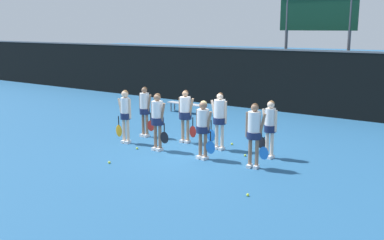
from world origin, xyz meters
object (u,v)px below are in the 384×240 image
at_px(player_2, 203,124).
at_px(player_6, 220,116).
at_px(tennis_ball_4, 109,162).
at_px(tennis_ball_3, 245,155).
at_px(player_0, 125,112).
at_px(bench_courtside, 187,105).
at_px(player_3, 254,130).
at_px(player_5, 185,112).
at_px(tennis_ball_1, 215,138).
at_px(player_1, 158,117).
at_px(tennis_ball_5, 248,195).
at_px(player_7, 270,125).
at_px(scoreboard, 318,19).
at_px(player_4, 145,108).
at_px(tennis_ball_2, 232,144).
at_px(tennis_ball_0, 137,148).

relative_size(player_2, player_6, 0.95).
bearing_deg(tennis_ball_4, tennis_ball_3, 45.28).
bearing_deg(player_2, player_0, -175.72).
relative_size(bench_courtside, player_3, 1.15).
height_order(player_0, tennis_ball_4, player_0).
bearing_deg(player_3, player_2, 174.79).
bearing_deg(player_5, player_0, -147.47).
bearing_deg(player_0, tennis_ball_1, 35.33).
height_order(bench_courtside, player_1, player_1).
height_order(player_3, tennis_ball_5, player_3).
height_order(player_5, player_7, player_5).
distance_m(tennis_ball_1, tennis_ball_3, 2.25).
bearing_deg(player_3, scoreboard, 92.96).
height_order(player_1, player_4, player_1).
bearing_deg(tennis_ball_3, bench_courtside, 139.50).
relative_size(player_1, tennis_ball_2, 25.90).
bearing_deg(player_3, player_6, 140.54).
height_order(tennis_ball_0, tennis_ball_5, same).
relative_size(player_0, tennis_ball_3, 27.05).
bearing_deg(player_4, player_7, 1.08).
bearing_deg(scoreboard, tennis_ball_2, -89.16).
height_order(scoreboard, player_3, scoreboard).
relative_size(scoreboard, player_5, 3.07).
xyz_separation_m(player_0, player_3, (4.70, -0.01, 0.02)).
xyz_separation_m(player_2, player_5, (-1.52, 1.25, 0.02)).
relative_size(bench_courtside, tennis_ball_2, 29.53).
bearing_deg(bench_courtside, player_2, -47.76).
relative_size(scoreboard, player_6, 3.00).
bearing_deg(player_7, player_0, -159.34).
xyz_separation_m(player_0, tennis_ball_0, (0.84, -0.40, -1.01)).
relative_size(scoreboard, tennis_ball_2, 77.83).
bearing_deg(tennis_ball_3, tennis_ball_2, 136.72).
bearing_deg(player_4, tennis_ball_0, -58.10).
relative_size(player_2, player_5, 0.98).
relative_size(player_4, tennis_ball_4, 24.78).
xyz_separation_m(player_0, tennis_ball_5, (5.57, -1.97, -1.01)).
relative_size(player_4, tennis_ball_1, 25.61).
height_order(player_4, player_6, player_6).
bearing_deg(player_1, player_5, 86.68).
bearing_deg(player_7, player_6, -171.37).
xyz_separation_m(bench_courtside, player_3, (6.10, -5.46, 0.69)).
bearing_deg(player_6, tennis_ball_0, -145.84).
relative_size(player_1, player_4, 1.02).
bearing_deg(scoreboard, tennis_ball_3, -82.78).
height_order(player_2, player_6, player_6).
height_order(player_1, player_7, player_1).
xyz_separation_m(player_0, tennis_ball_4, (1.21, -1.98, -1.01)).
xyz_separation_m(tennis_ball_0, tennis_ball_5, (4.73, -1.57, -0.00)).
height_order(bench_courtside, tennis_ball_1, bench_courtside).
height_order(player_3, player_4, player_3).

